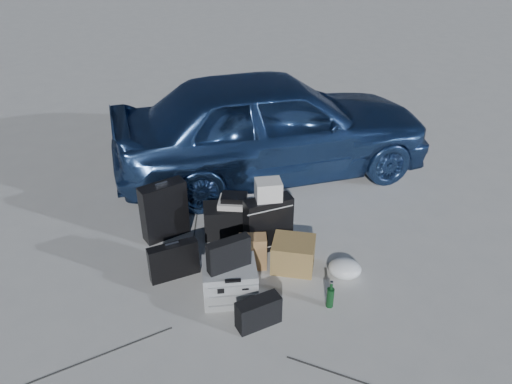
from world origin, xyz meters
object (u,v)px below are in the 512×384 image
briefcase (174,261)px  suitcase_right (268,224)px  pelican_case (230,281)px  suitcase_left (164,211)px  cardboard_box (293,254)px  green_bottle (330,295)px  car (273,124)px  duffel_bag (236,219)px

briefcase → suitcase_right: (1.01, 0.28, 0.11)m
briefcase → pelican_case: bearing=-52.1°
pelican_case → suitcase_left: (-0.54, 1.12, 0.14)m
cardboard_box → green_bottle: (0.18, -0.62, -0.02)m
suitcase_right → briefcase: bearing=-175.4°
suitcase_left → cardboard_box: bearing=-56.2°
suitcase_right → suitcase_left: bearing=146.3°
suitcase_right → green_bottle: suitcase_right is taller
car → cardboard_box: (-0.25, -2.03, -0.54)m
car → pelican_case: size_ratio=8.37×
duffel_bag → briefcase: bearing=-135.0°
car → cardboard_box: 2.12m
duffel_bag → cardboard_box: (0.46, -0.70, -0.02)m
briefcase → suitcase_left: bearing=80.5°
suitcase_right → pelican_case: bearing=-138.4°
car → suitcase_right: bearing=160.8°
briefcase → cardboard_box: 1.19m
suitcase_left → green_bottle: 2.02m
suitcase_right → car: bearing=64.5°
green_bottle → suitcase_left: bearing=134.6°
briefcase → cardboard_box: size_ratio=1.18×
pelican_case → duffel_bag: pelican_case is taller
car → green_bottle: car is taller
pelican_case → duffel_bag: bearing=81.5°
car → briefcase: size_ratio=8.42×
duffel_bag → green_bottle: bearing=-59.4°
cardboard_box → car: bearing=83.0°
car → cardboard_box: car is taller
suitcase_right → cardboard_box: suitcase_right is taller
pelican_case → cardboard_box: 0.76m
briefcase → car: bearing=40.3°
briefcase → suitcase_left: 0.74m
suitcase_left → suitcase_right: bearing=-45.5°
briefcase → suitcase_right: suitcase_right is taller
suitcase_right → cardboard_box: size_ratio=1.45×
suitcase_left → green_bottle: (1.41, -1.43, -0.19)m
suitcase_right → duffel_bag: suitcase_right is taller
suitcase_right → duffel_bag: 0.45m
briefcase → suitcase_right: bearing=2.4°
duffel_bag → green_bottle: size_ratio=2.58×
suitcase_left → duffel_bag: (0.77, -0.11, -0.15)m
briefcase → suitcase_left: size_ratio=0.76×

